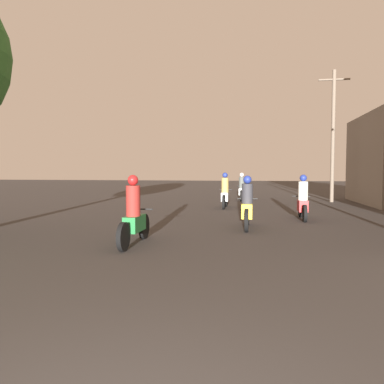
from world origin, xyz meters
name	(u,v)px	position (x,y,z in m)	size (l,w,h in m)	color
motorcycle_green	(134,217)	(-2.01, 6.60, 0.64)	(0.60, 2.09, 1.60)	black
motorcycle_yellow	(247,207)	(0.48, 9.47, 0.62)	(0.60, 1.98, 1.55)	black
motorcycle_red	(303,201)	(2.32, 11.77, 0.63)	(0.60, 1.87, 1.56)	black
motorcycle_silver	(225,194)	(-0.65, 15.37, 0.64)	(0.60, 1.99, 1.60)	black
motorcycle_white	(242,189)	(-0.08, 19.85, 0.63)	(0.60, 2.09, 1.56)	black
utility_pole_far	(333,134)	(4.73, 19.47, 3.66)	(1.60, 0.20, 6.99)	#6B5B4C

